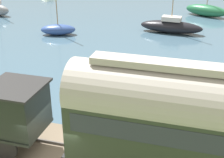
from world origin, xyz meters
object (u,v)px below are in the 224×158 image
Objects in this scene: sailboat_black at (171,26)px; passenger_coach at (209,123)px; sailboat_blue at (58,29)px; rowboat_near_shore at (149,76)px; sailboat_green at (206,10)px; rowboat_mid_harbor at (95,66)px; rowboat_far_out at (196,103)px.

passenger_coach is at bearing -166.88° from sailboat_black.
passenger_coach is at bearing -158.65° from sailboat_blue.
rowboat_near_shore is (9.89, 3.66, -2.88)m from passenger_coach.
sailboat_green is at bearing 15.52° from rowboat_near_shore.
sailboat_blue is (17.97, 14.23, -2.58)m from passenger_coach.
passenger_coach is 1.40× the size of sailboat_blue.
passenger_coach is 4.55× the size of rowboat_mid_harbor.
sailboat_black is at bearing -23.12° from rowboat_far_out.
passenger_coach is 7.47m from rowboat_far_out.
rowboat_mid_harbor is (-19.70, 7.66, -0.53)m from sailboat_green.
sailboat_black is 15.23m from rowboat_far_out.
sailboat_black is at bearing 9.16° from passenger_coach.
rowboat_near_shore is (-0.76, -4.18, 0.06)m from rowboat_mid_harbor.
passenger_coach is 10.93m from rowboat_near_shore.
rowboat_mid_harbor is at bearing -155.95° from sailboat_blue.
passenger_coach is at bearing -156.14° from sailboat_green.
sailboat_green is at bearing -35.45° from rowboat_far_out.
rowboat_near_shore is (-11.89, 0.15, -0.43)m from sailboat_black.
rowboat_far_out is at bearing -156.98° from sailboat_green.
sailboat_blue is (-3.81, 10.72, -0.13)m from sailboat_black.
rowboat_mid_harbor is at bearing 28.23° from rowboat_far_out.
rowboat_far_out is at bearing -69.33° from rowboat_mid_harbor.
rowboat_far_out is (-23.47, 0.20, -0.49)m from sailboat_green.
sailboat_green is (8.57, -3.32, 0.04)m from sailboat_black.
rowboat_far_out is (-14.90, -3.13, -0.45)m from sailboat_black.
rowboat_far_out is (6.88, 0.39, -2.90)m from passenger_coach.
sailboat_blue is 9.72m from rowboat_mid_harbor.
sailboat_blue is 17.75m from rowboat_far_out.
sailboat_black is 9.20m from sailboat_green.
rowboat_mid_harbor is 8.36m from rowboat_far_out.
rowboat_mid_harbor is at bearing 104.91° from rowboat_near_shore.
sailboat_green is 3.55× the size of rowboat_mid_harbor.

